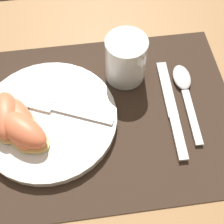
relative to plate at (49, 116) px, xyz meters
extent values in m
plane|color=#A37547|center=(0.10, 0.00, -0.01)|extent=(3.00, 3.00, 0.00)
cube|color=#38281E|center=(0.10, 0.00, -0.01)|extent=(0.48, 0.36, 0.00)
cylinder|color=white|center=(0.00, 0.00, 0.00)|extent=(0.25, 0.25, 0.02)
cylinder|color=silver|center=(0.15, 0.08, 0.04)|extent=(0.08, 0.08, 0.09)
cylinder|color=#F9AD19|center=(0.15, 0.08, 0.02)|extent=(0.06, 0.06, 0.05)
cube|color=silver|center=(0.22, -0.07, 0.00)|extent=(0.02, 0.08, 0.01)
cube|color=silver|center=(0.23, 0.03, -0.01)|extent=(0.02, 0.13, 0.01)
cube|color=silver|center=(0.26, -0.03, -0.01)|extent=(0.02, 0.12, 0.01)
ellipsoid|color=silver|center=(0.26, 0.06, 0.00)|extent=(0.04, 0.06, 0.01)
cube|color=silver|center=(0.06, -0.01, 0.01)|extent=(0.11, 0.06, 0.00)
cube|color=silver|center=(-0.02, 0.03, 0.01)|extent=(0.07, 0.05, 0.00)
ellipsoid|color=#F4DB84|center=(-0.07, -0.01, 0.01)|extent=(0.06, 0.10, 0.01)
ellipsoid|color=#F2754C|center=(-0.07, -0.01, 0.03)|extent=(0.05, 0.09, 0.04)
ellipsoid|color=#F4DB84|center=(-0.05, -0.02, 0.01)|extent=(0.09, 0.12, 0.01)
ellipsoid|color=#F2754C|center=(-0.05, -0.02, 0.02)|extent=(0.08, 0.12, 0.03)
ellipsoid|color=#F4DB84|center=(-0.04, -0.04, 0.01)|extent=(0.11, 0.11, 0.01)
ellipsoid|color=#F2754C|center=(-0.04, -0.04, 0.03)|extent=(0.11, 0.10, 0.04)
camera|label=1|loc=(0.08, -0.29, 0.49)|focal=50.00mm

